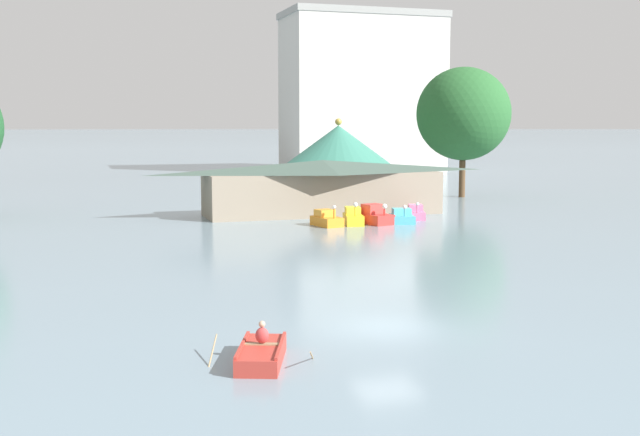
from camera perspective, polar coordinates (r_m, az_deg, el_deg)
ground_plane at (r=30.19m, az=4.94°, el=-7.96°), size 2000.00×2000.00×0.00m
rowboat_with_rower at (r=25.86m, az=-4.28°, el=-9.81°), size 3.79×3.47×1.55m
pedal_boat_orange at (r=59.31m, az=0.47°, el=-0.10°), size 2.02×2.90×1.69m
pedal_boat_yellow at (r=60.24m, az=2.43°, el=0.05°), size 1.94×3.17×1.83m
pedal_boat_red at (r=60.69m, az=4.01°, el=0.14°), size 2.39×3.11×1.66m
pedal_boat_cyan at (r=61.42m, az=5.99°, el=0.06°), size 2.15×2.70×1.51m
pedal_boat_pink at (r=64.18m, az=6.97°, el=0.35°), size 2.16×3.10×1.47m
boathouse at (r=66.65m, az=0.20°, el=2.32°), size 21.47×6.30×4.63m
green_roof_pavilion at (r=80.13m, az=1.34°, el=4.40°), size 10.94×10.94×8.22m
shoreline_tree_right at (r=83.53m, az=10.38°, el=7.45°), size 9.77×9.77×13.52m
background_building_block at (r=127.01m, az=3.09°, el=9.09°), size 25.00×12.54×25.14m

